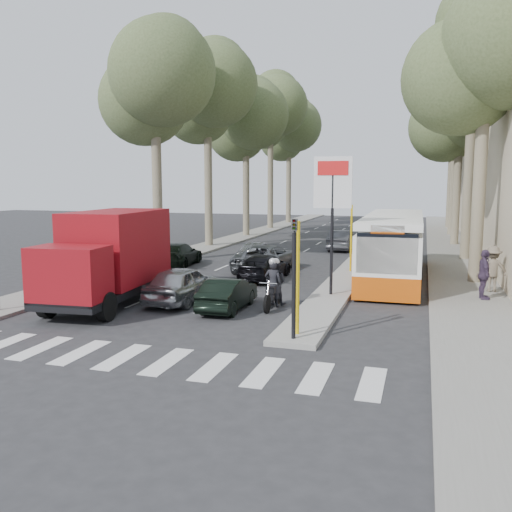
# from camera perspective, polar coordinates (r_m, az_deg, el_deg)

# --- Properties ---
(ground) EXTENTS (120.00, 120.00, 0.00)m
(ground) POSITION_cam_1_polar(r_m,az_deg,el_deg) (18.11, -5.06, -6.98)
(ground) COLOR #28282B
(ground) RESTS_ON ground
(sidewalk_right) EXTENTS (3.20, 70.00, 0.12)m
(sidewalk_right) POSITION_cam_1_polar(r_m,az_deg,el_deg) (41.49, 19.77, 1.00)
(sidewalk_right) COLOR gray
(sidewalk_right) RESTS_ON ground
(median_left) EXTENTS (2.40, 64.00, 0.12)m
(median_left) POSITION_cam_1_polar(r_m,az_deg,el_deg) (46.79, -1.15, 2.16)
(median_left) COLOR gray
(median_left) RESTS_ON ground
(traffic_island) EXTENTS (1.50, 26.00, 0.16)m
(traffic_island) POSITION_cam_1_polar(r_m,az_deg,el_deg) (27.78, 9.90, -1.73)
(traffic_island) COLOR gray
(traffic_island) RESTS_ON ground
(billboard) EXTENTS (1.50, 12.10, 5.60)m
(billboard) POSITION_cam_1_polar(r_m,az_deg,el_deg) (21.49, 8.05, 5.29)
(billboard) COLOR yellow
(billboard) RESTS_ON ground
(traffic_light_island) EXTENTS (0.16, 0.41, 3.60)m
(traffic_light_island) POSITION_cam_1_polar(r_m,az_deg,el_deg) (15.24, 4.04, -0.22)
(traffic_light_island) COLOR black
(traffic_light_island) RESTS_ON ground
(tree_l_a) EXTENTS (7.40, 7.20, 14.10)m
(tree_l_a) POSITION_cam_1_polar(r_m,az_deg,el_deg) (32.36, -10.33, 17.92)
(tree_l_a) COLOR #6B604C
(tree_l_a) RESTS_ON ground
(tree_l_b) EXTENTS (7.40, 7.20, 14.88)m
(tree_l_b) POSITION_cam_1_polar(r_m,az_deg,el_deg) (39.69, -4.91, 17.09)
(tree_l_b) COLOR #6B604C
(tree_l_b) RESTS_ON ground
(tree_l_c) EXTENTS (7.40, 7.20, 13.71)m
(tree_l_c) POSITION_cam_1_polar(r_m,az_deg,el_deg) (46.93, -0.87, 14.39)
(tree_l_c) COLOR #6B604C
(tree_l_c) RESTS_ON ground
(tree_l_d) EXTENTS (7.40, 7.20, 15.66)m
(tree_l_d) POSITION_cam_1_polar(r_m,az_deg,el_deg) (54.77, 1.72, 15.24)
(tree_l_d) COLOR #6B604C
(tree_l_d) RESTS_ON ground
(tree_l_e) EXTENTS (7.40, 7.20, 14.49)m
(tree_l_e) POSITION_cam_1_polar(r_m,az_deg,el_deg) (62.37, 3.64, 13.35)
(tree_l_e) COLOR #6B604C
(tree_l_e) RESTS_ON ground
(tree_r_a) EXTENTS (7.40, 7.20, 14.10)m
(tree_r_a) POSITION_cam_1_polar(r_m,az_deg,el_deg) (27.05, 23.39, 19.48)
(tree_r_a) COLOR #6B604C
(tree_r_a) RESTS_ON ground
(tree_r_b) EXTENTS (7.40, 7.20, 15.27)m
(tree_r_b) POSITION_cam_1_polar(r_m,az_deg,el_deg) (35.08, 22.22, 18.39)
(tree_r_b) COLOR #6B604C
(tree_r_b) RESTS_ON ground
(tree_r_c) EXTENTS (7.40, 7.20, 13.32)m
(tree_r_c) POSITION_cam_1_polar(r_m,az_deg,el_deg) (42.68, 20.90, 14.09)
(tree_r_c) COLOR #6B604C
(tree_r_c) RESTS_ON ground
(tree_r_d) EXTENTS (7.40, 7.20, 14.88)m
(tree_r_d) POSITION_cam_1_polar(r_m,az_deg,el_deg) (50.79, 20.52, 14.58)
(tree_r_d) COLOR #6B604C
(tree_r_d) RESTS_ON ground
(tree_r_e) EXTENTS (7.40, 7.20, 14.10)m
(tree_r_e) POSITION_cam_1_polar(r_m,az_deg,el_deg) (58.65, 20.15, 12.93)
(tree_r_e) COLOR #6B604C
(tree_r_e) RESTS_ON ground
(silver_hatchback) EXTENTS (1.81, 4.21, 1.42)m
(silver_hatchback) POSITION_cam_1_polar(r_m,az_deg,el_deg) (21.14, -7.74, -2.92)
(silver_hatchback) COLOR #A1A4A9
(silver_hatchback) RESTS_ON ground
(dark_hatchback) EXTENTS (1.29, 3.55, 1.16)m
(dark_hatchback) POSITION_cam_1_polar(r_m,az_deg,el_deg) (19.75, -2.99, -3.99)
(dark_hatchback) COLOR black
(dark_hatchback) RESTS_ON ground
(queue_car_a) EXTENTS (2.68, 5.18, 1.40)m
(queue_car_a) POSITION_cam_1_polar(r_m,az_deg,el_deg) (28.36, 1.13, -0.16)
(queue_car_a) COLOR #52565B
(queue_car_a) RESTS_ON ground
(queue_car_b) EXTENTS (1.84, 4.20, 1.20)m
(queue_car_b) POSITION_cam_1_polar(r_m,az_deg,el_deg) (25.85, 0.88, -1.15)
(queue_car_b) COLOR black
(queue_car_b) RESTS_ON ground
(queue_car_c) EXTENTS (1.70, 3.98, 1.34)m
(queue_car_c) POSITION_cam_1_polar(r_m,az_deg,el_deg) (30.97, 0.04, 0.45)
(queue_car_c) COLOR #9C9FA3
(queue_car_c) RESTS_ON ground
(queue_car_d) EXTENTS (1.48, 4.13, 1.35)m
(queue_car_d) POSITION_cam_1_polar(r_m,az_deg,el_deg) (37.57, 9.00, 1.65)
(queue_car_d) COLOR #4A4B51
(queue_car_d) RESTS_ON ground
(queue_car_e) EXTENTS (2.29, 4.61, 1.29)m
(queue_car_e) POSITION_cam_1_polar(r_m,az_deg,el_deg) (30.36, -8.26, 0.17)
(queue_car_e) COLOR black
(queue_car_e) RESTS_ON ground
(red_truck) EXTENTS (2.98, 6.75, 3.51)m
(red_truck) POSITION_cam_1_polar(r_m,az_deg,el_deg) (21.14, -15.17, 0.03)
(red_truck) COLOR black
(red_truck) RESTS_ON ground
(city_bus) EXTENTS (2.68, 11.80, 3.10)m
(city_bus) POSITION_cam_1_polar(r_m,az_deg,el_deg) (26.71, 14.28, 1.13)
(city_bus) COLOR #CE4F0B
(city_bus) RESTS_ON ground
(motorcycle) EXTENTS (0.79, 2.21, 1.88)m
(motorcycle) POSITION_cam_1_polar(r_m,az_deg,el_deg) (20.07, 1.94, -3.01)
(motorcycle) COLOR black
(motorcycle) RESTS_ON ground
(pedestrian_near) EXTENTS (0.71, 1.20, 1.93)m
(pedestrian_near) POSITION_cam_1_polar(r_m,az_deg,el_deg) (22.59, 22.89, -1.81)
(pedestrian_near) COLOR #45344E
(pedestrian_near) RESTS_ON sidewalk_right
(pedestrian_far) EXTENTS (1.27, 0.66, 1.89)m
(pedestrian_far) POSITION_cam_1_polar(r_m,az_deg,el_deg) (24.32, 23.63, -1.26)
(pedestrian_far) COLOR #6F6353
(pedestrian_far) RESTS_ON sidewalk_right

